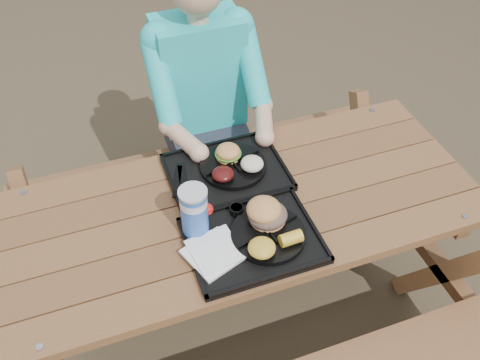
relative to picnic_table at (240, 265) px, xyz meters
name	(u,v)px	position (x,y,z in m)	size (l,w,h in m)	color
ground	(240,313)	(0.00, 0.00, -0.38)	(60.00, 60.00, 0.00)	#999999
picnic_table	(240,265)	(0.00, 0.00, 0.00)	(1.80, 1.49, 0.75)	#999999
tray_near	(253,241)	(-0.02, -0.18, 0.39)	(0.45, 0.35, 0.02)	black
tray_far	(227,173)	(0.01, 0.17, 0.39)	(0.45, 0.35, 0.02)	black
plate_near	(268,234)	(0.04, -0.19, 0.41)	(0.26, 0.26, 0.02)	black
plate_far	(233,166)	(0.04, 0.18, 0.41)	(0.26, 0.26, 0.02)	black
napkin_stack	(213,253)	(-0.17, -0.20, 0.40)	(0.17, 0.17, 0.02)	white
soda_cup	(194,213)	(-0.19, -0.08, 0.49)	(0.09, 0.09, 0.19)	#184BB4
condiment_bbq	(237,210)	(-0.03, -0.05, 0.41)	(0.05, 0.05, 0.03)	black
condiment_mustard	(257,205)	(0.05, -0.05, 0.41)	(0.04, 0.04, 0.03)	yellow
sandwich	(268,207)	(0.05, -0.14, 0.48)	(0.13, 0.13, 0.13)	#DC914D
mac_cheese	(262,248)	(-0.02, -0.26, 0.44)	(0.09, 0.09, 0.05)	gold
corn_cob	(291,238)	(0.09, -0.25, 0.44)	(0.08, 0.08, 0.05)	yellow
cutlery_far	(183,178)	(-0.17, 0.19, 0.40)	(0.03, 0.17, 0.01)	black
burger	(228,149)	(0.03, 0.22, 0.46)	(0.10, 0.10, 0.09)	#DF904E
baked_beans	(223,174)	(-0.03, 0.12, 0.43)	(0.09, 0.09, 0.04)	#4A0F0E
potato_salad	(252,164)	(0.10, 0.13, 0.44)	(0.09, 0.09, 0.05)	#F3E7CE
diner	(204,115)	(0.07, 0.70, 0.27)	(0.48, 0.84, 1.28)	#17A28F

